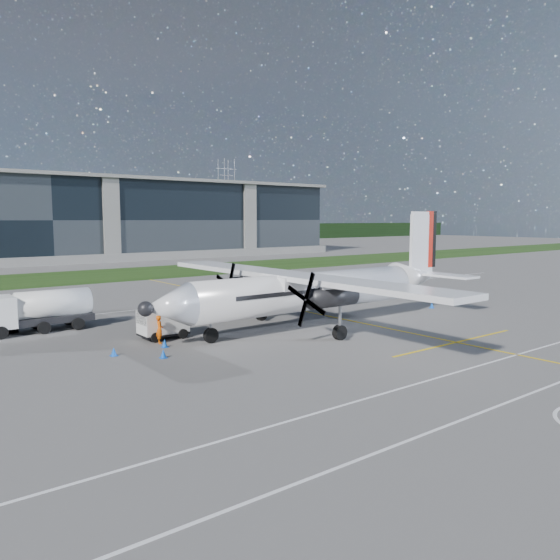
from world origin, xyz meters
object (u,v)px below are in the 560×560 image
(pylon_east, at_px, (227,200))
(safety_cone_nose_port, at_px, (163,354))
(fuel_tanker_truck, at_px, (29,312))
(safety_cone_stbdwing, at_px, (193,302))
(safety_cone_tail, at_px, (432,305))
(ground_crew_person, at_px, (159,327))
(baggage_tug, at_px, (163,324))
(safety_cone_nose_stbd, at_px, (165,343))
(safety_cone_fwd, at_px, (114,352))
(turboprop_aircraft, at_px, (319,268))

(pylon_east, relative_size, safety_cone_nose_port, 60.00)
(fuel_tanker_truck, bearing_deg, pylon_east, 53.11)
(safety_cone_stbdwing, bearing_deg, safety_cone_tail, -43.65)
(ground_crew_person, bearing_deg, pylon_east, -15.96)
(fuel_tanker_truck, xyz_separation_m, baggage_tug, (6.40, -7.20, -0.46))
(pylon_east, distance_m, baggage_tug, 173.27)
(safety_cone_tail, distance_m, safety_cone_nose_port, 26.09)
(safety_cone_stbdwing, xyz_separation_m, safety_cone_nose_stbd, (-9.48, -13.77, 0.00))
(safety_cone_nose_port, bearing_deg, pylon_east, 56.48)
(safety_cone_nose_port, relative_size, safety_cone_fwd, 1.00)
(fuel_tanker_truck, relative_size, safety_cone_nose_stbd, 15.02)
(safety_cone_stbdwing, bearing_deg, turboprop_aircraft, -81.00)
(turboprop_aircraft, height_order, ground_crew_person, turboprop_aircraft)
(pylon_east, height_order, turboprop_aircraft, pylon_east)
(fuel_tanker_truck, bearing_deg, safety_cone_nose_port, -70.88)
(safety_cone_stbdwing, distance_m, safety_cone_nose_port, 19.30)
(baggage_tug, relative_size, safety_cone_fwd, 6.35)
(safety_cone_nose_port, distance_m, safety_cone_fwd, 2.94)
(baggage_tug, bearing_deg, safety_cone_stbdwing, 53.56)
(baggage_tug, xyz_separation_m, ground_crew_person, (-0.85, -1.25, 0.06))
(fuel_tanker_truck, height_order, safety_cone_tail, fuel_tanker_truck)
(fuel_tanker_truck, relative_size, safety_cone_tail, 15.02)
(ground_crew_person, bearing_deg, safety_cone_tail, -76.91)
(fuel_tanker_truck, xyz_separation_m, ground_crew_person, (5.55, -8.44, -0.40))
(ground_crew_person, xyz_separation_m, safety_cone_nose_port, (-1.43, -3.44, -0.76))
(safety_cone_tail, bearing_deg, fuel_tanker_truck, 160.86)
(baggage_tug, distance_m, safety_cone_tail, 24.00)
(baggage_tug, distance_m, ground_crew_person, 1.51)
(pylon_east, height_order, baggage_tug, pylon_east)
(baggage_tug, xyz_separation_m, safety_cone_stbdwing, (8.40, 11.38, -0.70))
(turboprop_aircraft, bearing_deg, baggage_tug, 163.88)
(pylon_east, relative_size, safety_cone_nose_stbd, 60.00)
(safety_cone_fwd, bearing_deg, baggage_tug, 30.69)
(turboprop_aircraft, xyz_separation_m, ground_crew_person, (-11.54, 1.85, -3.17))
(pylon_east, bearing_deg, safety_cone_tail, -116.18)
(safety_cone_nose_stbd, bearing_deg, safety_cone_nose_port, -117.56)
(safety_cone_nose_port, height_order, safety_cone_fwd, same)
(ground_crew_person, relative_size, safety_cone_stbdwing, 4.05)
(safety_cone_nose_stbd, bearing_deg, safety_cone_stbdwing, 55.45)
(baggage_tug, bearing_deg, turboprop_aircraft, -16.12)
(baggage_tug, distance_m, safety_cone_nose_stbd, 2.71)
(ground_crew_person, distance_m, safety_cone_nose_stbd, 1.39)
(baggage_tug, xyz_separation_m, safety_cone_nose_stbd, (-1.08, -2.39, -0.70))
(baggage_tug, bearing_deg, safety_cone_fwd, -149.31)
(fuel_tanker_truck, relative_size, ground_crew_person, 3.71)
(turboprop_aircraft, height_order, safety_cone_nose_port, turboprop_aircraft)
(safety_cone_fwd, bearing_deg, safety_cone_tail, -1.50)
(baggage_tug, xyz_separation_m, safety_cone_fwd, (-4.28, -2.54, -0.70))
(pylon_east, distance_m, ground_crew_person, 174.77)
(baggage_tug, bearing_deg, pylon_east, 56.25)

